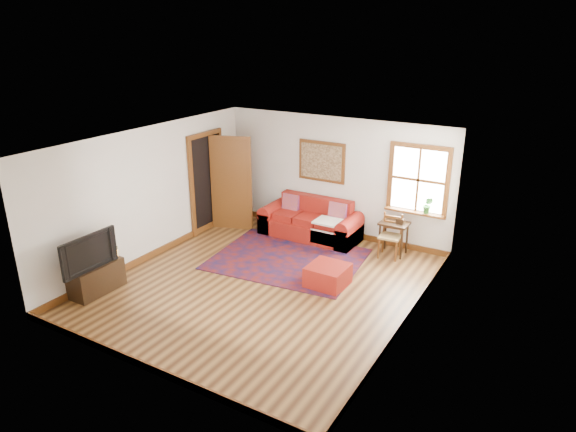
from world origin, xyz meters
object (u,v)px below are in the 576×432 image
Objects in this scene: red_leather_sofa at (311,224)px; side_table at (394,228)px; ladder_back_chair at (391,234)px; red_ottoman at (328,276)px; media_cabinet at (96,278)px.

side_table is at bearing 0.50° from red_leather_sofa.
ladder_back_chair reaches higher than red_leather_sofa.
red_ottoman is 0.71× the size of media_cabinet.
ladder_back_chair is (1.77, -0.11, 0.18)m from red_leather_sofa.
red_ottoman is 3.88m from media_cabinet.
media_cabinet is (-1.96, -3.94, -0.02)m from red_leather_sofa.
red_ottoman is at bearing 33.50° from media_cabinet.
side_table is at bearing 74.87° from red_ottoman.
red_leather_sofa is 1.79m from ladder_back_chair.
red_leather_sofa is at bearing 63.54° from media_cabinet.
side_table is at bearing 46.54° from media_cabinet.
side_table is 5.46m from media_cabinet.
red_leather_sofa reaches higher than red_ottoman.
ladder_back_chair reaches higher than media_cabinet.
ladder_back_chair is 0.94× the size of media_cabinet.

